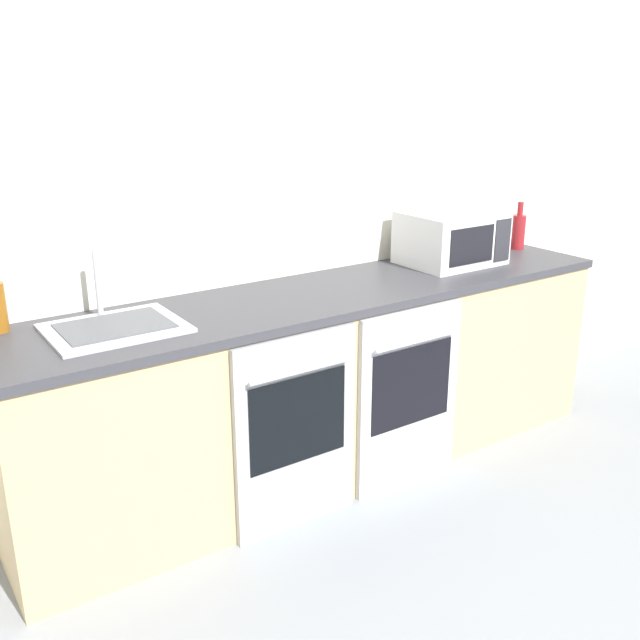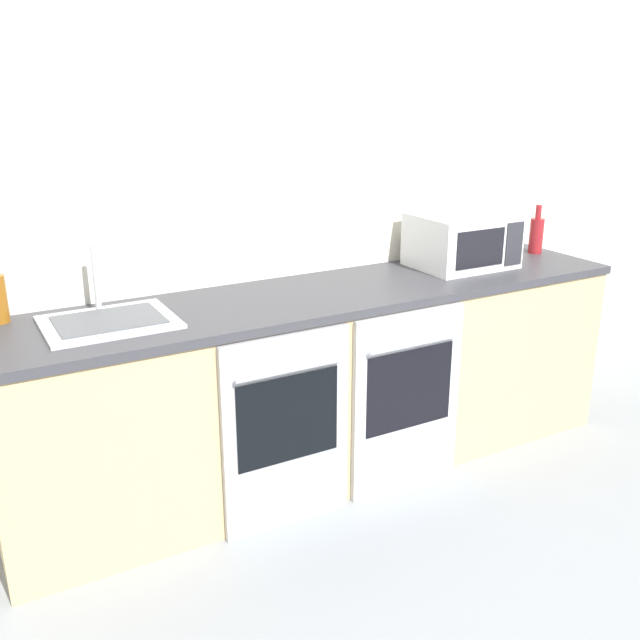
% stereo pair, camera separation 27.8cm
% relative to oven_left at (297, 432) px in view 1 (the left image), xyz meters
% --- Properties ---
extents(wall_back, '(10.00, 0.06, 2.60)m').
position_rel_oven_left_xyz_m(wall_back, '(0.39, 0.69, 0.85)').
color(wall_back, silver).
rests_on(wall_back, ground_plane).
extents(counter_back, '(3.07, 0.66, 0.93)m').
position_rel_oven_left_xyz_m(counter_back, '(0.39, 0.34, 0.02)').
color(counter_back, tan).
rests_on(counter_back, ground_plane).
extents(oven_left, '(0.58, 0.06, 0.88)m').
position_rel_oven_left_xyz_m(oven_left, '(0.00, 0.00, 0.00)').
color(oven_left, '#A8AAAF').
rests_on(oven_left, ground_plane).
extents(oven_right, '(0.58, 0.06, 0.88)m').
position_rel_oven_left_xyz_m(oven_right, '(0.62, 0.00, 0.00)').
color(oven_right, silver).
rests_on(oven_right, ground_plane).
extents(microwave, '(0.50, 0.39, 0.28)m').
position_rel_oven_left_xyz_m(microwave, '(1.23, 0.39, 0.62)').
color(microwave, silver).
rests_on(microwave, counter_back).
extents(bottle_red, '(0.08, 0.08, 0.27)m').
position_rel_oven_left_xyz_m(bottle_red, '(1.79, 0.43, 0.59)').
color(bottle_red, maroon).
rests_on(bottle_red, counter_back).
extents(sink, '(0.51, 0.41, 0.29)m').
position_rel_oven_left_xyz_m(sink, '(-0.62, 0.35, 0.49)').
color(sink, '#B7BABF').
rests_on(sink, counter_back).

